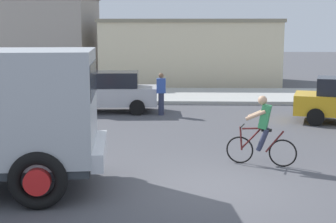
# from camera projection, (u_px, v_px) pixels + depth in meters

# --- Properties ---
(ground_plane) EXTENTS (120.00, 120.00, 0.00)m
(ground_plane) POSITION_uv_depth(u_px,v_px,m) (209.00, 187.00, 10.85)
(ground_plane) COLOR #4C4C51
(sidewalk_far) EXTENTS (80.00, 5.00, 0.16)m
(sidewalk_far) POSITION_uv_depth(u_px,v_px,m) (196.00, 96.00, 24.66)
(sidewalk_far) COLOR #ADADA8
(sidewalk_far) RESTS_ON ground
(cyclist) EXTENTS (1.67, 0.65, 1.72)m
(cyclist) POSITION_uv_depth(u_px,v_px,m) (262.00, 131.00, 12.41)
(cyclist) COLOR black
(cyclist) RESTS_ON ground
(car_red_near) EXTENTS (4.10, 2.07, 1.60)m
(car_red_near) POSITION_uv_depth(u_px,v_px,m) (108.00, 91.00, 20.31)
(car_red_near) COLOR #B7B7BC
(car_red_near) RESTS_ON ground
(pedestrian_near_kerb) EXTENTS (0.34, 0.22, 1.62)m
(pedestrian_near_kerb) POSITION_uv_depth(u_px,v_px,m) (161.00, 93.00, 19.57)
(pedestrian_near_kerb) COLOR #2D334C
(pedestrian_near_kerb) RESTS_ON ground
(building_corner_left) EXTENTS (10.51, 6.26, 5.31)m
(building_corner_left) POSITION_uv_depth(u_px,v_px,m) (9.00, 38.00, 31.71)
(building_corner_left) COLOR #9E9389
(building_corner_left) RESTS_ON ground
(building_mid_block) EXTENTS (10.30, 6.51, 3.79)m
(building_mid_block) POSITION_uv_depth(u_px,v_px,m) (190.00, 51.00, 30.84)
(building_mid_block) COLOR beige
(building_mid_block) RESTS_ON ground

